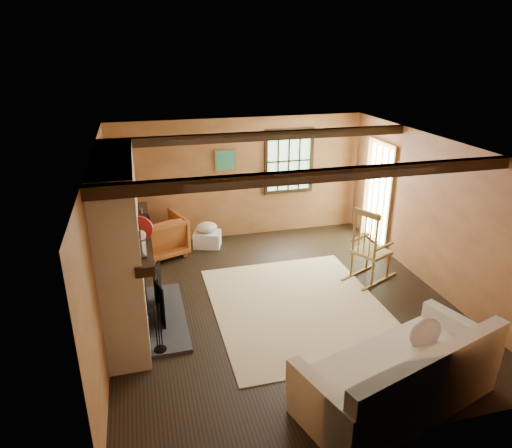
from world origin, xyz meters
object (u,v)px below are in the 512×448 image
object	(u,v)px
sofa	(401,379)
armchair	(160,236)
laundry_basket	(207,239)
fireplace	(124,253)
rocking_chair	(370,250)

from	to	relation	value
sofa	armchair	size ratio (longest dim) A/B	2.90
laundry_basket	armchair	world-z (taller)	armchair
fireplace	sofa	xyz separation A→B (m)	(2.83, -2.36, -0.78)
sofa	laundry_basket	world-z (taller)	sofa
rocking_chair	fireplace	bearing A→B (deg)	69.68
fireplace	rocking_chair	size ratio (longest dim) A/B	1.90
fireplace	laundry_basket	world-z (taller)	fireplace
fireplace	armchair	world-z (taller)	fireplace
laundry_basket	armchair	size ratio (longest dim) A/B	0.59
fireplace	sofa	distance (m)	3.76
fireplace	rocking_chair	bearing A→B (deg)	5.04
armchair	sofa	bearing A→B (deg)	96.46
rocking_chair	sofa	world-z (taller)	rocking_chair
fireplace	armchair	size ratio (longest dim) A/B	2.84
sofa	laundry_basket	bearing A→B (deg)	89.23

